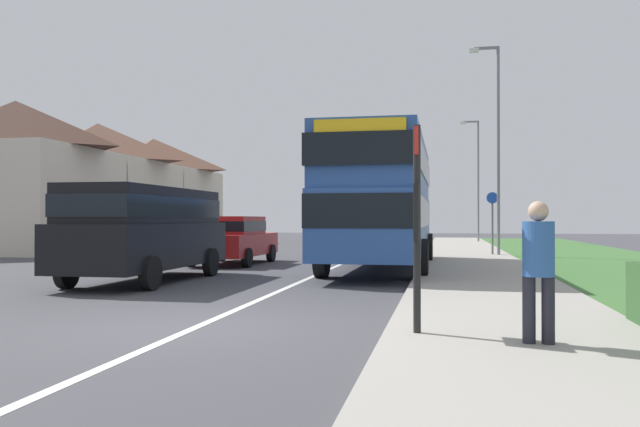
# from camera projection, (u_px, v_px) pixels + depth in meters

# --- Properties ---
(ground_plane) EXTENTS (120.00, 120.00, 0.00)m
(ground_plane) POSITION_uv_depth(u_px,v_px,m) (196.00, 327.00, 8.70)
(ground_plane) COLOR #424247
(lane_marking_centre) EXTENTS (0.14, 60.00, 0.01)m
(lane_marking_centre) POSITION_uv_depth(u_px,v_px,m) (314.00, 276.00, 16.55)
(lane_marking_centre) COLOR silver
(lane_marking_centre) RESTS_ON ground_plane
(pavement_near_side) EXTENTS (3.20, 68.00, 0.12)m
(pavement_near_side) POSITION_uv_depth(u_px,v_px,m) (486.00, 285.00, 13.79)
(pavement_near_side) COLOR #9E998E
(pavement_near_side) RESTS_ON ground_plane
(double_decker_bus) EXTENTS (2.80, 9.95, 3.70)m
(double_decker_bus) POSITION_uv_depth(u_px,v_px,m) (382.00, 196.00, 18.57)
(double_decker_bus) COLOR #284C93
(double_decker_bus) RESTS_ON ground_plane
(parked_van_black) EXTENTS (2.11, 5.58, 2.21)m
(parked_van_black) POSITION_uv_depth(u_px,v_px,m) (146.00, 226.00, 15.08)
(parked_van_black) COLOR black
(parked_van_black) RESTS_ON ground_plane
(parked_car_red) EXTENTS (2.01, 4.43, 1.56)m
(parked_car_red) POSITION_uv_depth(u_px,v_px,m) (233.00, 238.00, 20.94)
(parked_car_red) COLOR #B21E1E
(parked_car_red) RESTS_ON ground_plane
(pedestrian_at_stop) EXTENTS (0.34, 0.34, 1.67)m
(pedestrian_at_stop) POSITION_uv_depth(u_px,v_px,m) (538.00, 265.00, 6.96)
(pedestrian_at_stop) COLOR #23232D
(pedestrian_at_stop) RESTS_ON ground_plane
(bus_stop_sign) EXTENTS (0.09, 0.52, 2.60)m
(bus_stop_sign) POSITION_uv_depth(u_px,v_px,m) (417.00, 214.00, 7.65)
(bus_stop_sign) COLOR black
(bus_stop_sign) RESTS_ON ground_plane
(cycle_route_sign) EXTENTS (0.44, 0.08, 2.52)m
(cycle_route_sign) POSITION_uv_depth(u_px,v_px,m) (492.00, 220.00, 24.69)
(cycle_route_sign) COLOR slate
(cycle_route_sign) RESTS_ON ground_plane
(street_lamp_mid) EXTENTS (1.14, 0.20, 8.10)m
(street_lamp_mid) POSITION_uv_depth(u_px,v_px,m) (496.00, 137.00, 24.48)
(street_lamp_mid) COLOR slate
(street_lamp_mid) RESTS_ON ground_plane
(street_lamp_far) EXTENTS (1.14, 0.20, 7.53)m
(street_lamp_far) POSITION_uv_depth(u_px,v_px,m) (476.00, 173.00, 39.29)
(street_lamp_far) COLOR slate
(street_lamp_far) RESTS_ON ground_plane
(house_terrace_far_side) EXTENTS (7.16, 20.40, 6.74)m
(house_terrace_far_side) POSITION_uv_depth(u_px,v_px,m) (97.00, 185.00, 35.07)
(house_terrace_far_side) COLOR beige
(house_terrace_far_side) RESTS_ON ground_plane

